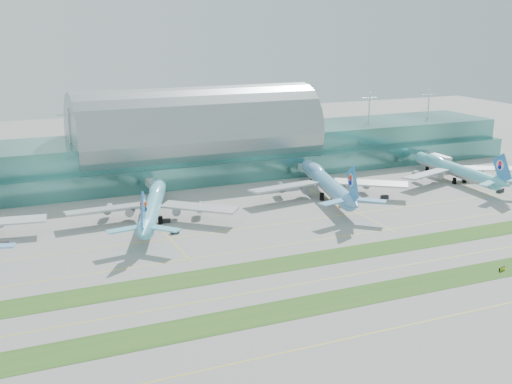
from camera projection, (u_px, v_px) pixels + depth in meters
name	position (u px, v px, depth m)	size (l,w,h in m)	color
ground	(324.00, 260.00, 204.89)	(700.00, 700.00, 0.00)	gray
terminal	(197.00, 146.00, 315.37)	(340.00, 69.10, 36.00)	#3D7A75
grass_strip_near	(373.00, 293.00, 180.06)	(420.00, 12.00, 0.08)	#2D591E
grass_strip_far	(321.00, 258.00, 206.66)	(420.00, 12.00, 0.08)	#2D591E
taxiline_a	(417.00, 323.00, 162.34)	(420.00, 0.35, 0.01)	yellow
taxiline_b	(347.00, 276.00, 192.48)	(420.00, 0.35, 0.01)	yellow
taxiline_c	(298.00, 243.00, 220.85)	(420.00, 0.35, 0.01)	yellow
taxiline_d	(272.00, 225.00, 240.35)	(420.00, 0.35, 0.01)	yellow
airliner_b	(153.00, 205.00, 243.79)	(61.73, 71.83, 20.44)	#6ACEEA
airliner_c	(326.00, 182.00, 276.16)	(68.46, 78.97, 22.00)	#64A7DC
airliner_d	(455.00, 169.00, 303.40)	(63.15, 71.84, 19.76)	#5EBED0
gse_b	(3.00, 244.00, 217.61)	(4.02, 1.85, 1.40)	black
gse_c	(175.00, 232.00, 230.38)	(2.89, 1.72, 1.21)	black
gse_d	(166.00, 221.00, 242.65)	(3.07, 1.53, 1.45)	black
gse_e	(343.00, 205.00, 263.56)	(3.26, 1.64, 1.39)	orange
gse_f	(385.00, 197.00, 274.81)	(3.22, 1.90, 1.55)	black
gse_g	(500.00, 190.00, 285.65)	(4.21, 1.74, 1.67)	black
gse_h	(505.00, 179.00, 306.44)	(3.06, 1.53, 1.51)	black
taxiway_sign_east	(502.00, 269.00, 196.17)	(2.84, 1.10, 1.22)	black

